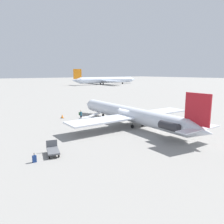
{
  "coord_description": "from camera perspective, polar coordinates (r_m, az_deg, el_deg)",
  "views": [
    {
      "loc": [
        -25.07,
        22.14,
        8.04
      ],
      "look_at": [
        3.37,
        0.59,
        1.55
      ],
      "focal_mm": 35.0,
      "sensor_mm": 36.0,
      "label": 1
    }
  ],
  "objects": [
    {
      "name": "airplane_main",
      "position": [
        33.4,
        5.12,
        -0.6
      ],
      "size": [
        27.67,
        21.06,
        5.84
      ],
      "rotation": [
        0.0,
        0.0,
        -0.04
      ],
      "color": "silver",
      "rests_on": "ground"
    },
    {
      "name": "luggage_cart",
      "position": [
        22.67,
        -15.19,
        -9.59
      ],
      "size": [
        2.42,
        1.67,
        1.22
      ],
      "rotation": [
        0.0,
        0.0,
        -0.28
      ],
      "color": "#595B60",
      "rests_on": "ground"
    },
    {
      "name": "passenger",
      "position": [
        37.21,
        -8.16,
        -0.7
      ],
      "size": [
        0.36,
        0.55,
        1.74
      ],
      "rotation": [
        0.0,
        0.0,
        -1.61
      ],
      "color": "#23232D",
      "rests_on": "ground"
    },
    {
      "name": "airplane_far_right",
      "position": [
        148.99,
        -1.64,
        8.37
      ],
      "size": [
        37.74,
        49.3,
        10.15
      ],
      "rotation": [
        0.0,
        0.0,
        4.63
      ],
      "color": "silver",
      "rests_on": "ground"
    },
    {
      "name": "traffic_cone_near_stairs",
      "position": [
        39.97,
        -12.88,
        -1.12
      ],
      "size": [
        0.59,
        0.59,
        0.65
      ],
      "color": "black",
      "rests_on": "ground"
    },
    {
      "name": "ground_plane",
      "position": [
        34.39,
        4.18,
        -3.24
      ],
      "size": [
        600.0,
        600.0,
        0.0
      ],
      "primitive_type": "plane",
      "color": "gray"
    },
    {
      "name": "boarding_stairs",
      "position": [
        37.79,
        -6.55,
        -1.49
      ],
      "size": [
        1.17,
        4.05,
        1.53
      ],
      "rotation": [
        0.0,
        0.0,
        -1.61
      ],
      "color": "silver",
      "rests_on": "ground"
    },
    {
      "name": "suitcase",
      "position": [
        21.39,
        -19.62,
        -11.45
      ],
      "size": [
        0.25,
        0.38,
        0.88
      ],
      "rotation": [
        0.0,
        0.0,
        4.63
      ],
      "color": "navy",
      "rests_on": "ground"
    }
  ]
}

